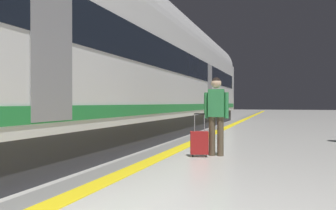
# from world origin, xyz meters

# --- Properties ---
(safety_line_strip) EXTENTS (0.36, 80.00, 0.01)m
(safety_line_strip) POSITION_xyz_m (-0.85, 10.00, 0.00)
(safety_line_strip) COLOR yellow
(safety_line_strip) RESTS_ON ground
(tactile_edge_band) EXTENTS (0.59, 80.00, 0.01)m
(tactile_edge_band) POSITION_xyz_m (-1.17, 10.00, 0.00)
(tactile_edge_band) COLOR slate
(tactile_edge_band) RESTS_ON ground
(high_speed_train) EXTENTS (2.94, 31.86, 4.97)m
(high_speed_train) POSITION_xyz_m (-2.93, 8.34, 2.50)
(high_speed_train) COLOR #38383D
(high_speed_train) RESTS_ON ground
(passenger_near) EXTENTS (0.54, 0.24, 1.72)m
(passenger_near) POSITION_xyz_m (0.26, 6.76, 1.00)
(passenger_near) COLOR brown
(passenger_near) RESTS_ON ground
(suitcase_near) EXTENTS (0.43, 0.33, 0.94)m
(suitcase_near) POSITION_xyz_m (-0.07, 6.50, 0.30)
(suitcase_near) COLOR #A51E1E
(suitcase_near) RESTS_ON ground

